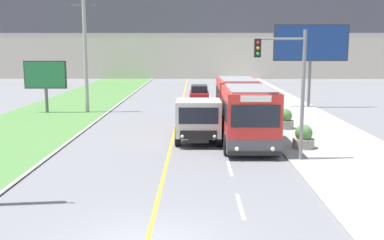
{
  "coord_description": "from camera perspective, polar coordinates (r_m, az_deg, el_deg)",
  "views": [
    {
      "loc": [
        1.29,
        -10.8,
        5.16
      ],
      "look_at": [
        1.1,
        11.98,
        1.4
      ],
      "focal_mm": 42.0,
      "sensor_mm": 36.0,
      "label": 1
    }
  ],
  "objects": [
    {
      "name": "planter_round_near",
      "position": [
        23.27,
        13.98,
        -2.21
      ],
      "size": [
        1.07,
        1.07,
        1.19
      ],
      "color": "gray",
      "rests_on": "sidewalk_right"
    },
    {
      "name": "utility_pole_far",
      "position": [
        35.96,
        -13.39,
        8.42
      ],
      "size": [
        1.8,
        0.28,
        9.33
      ],
      "color": "#9E9E99",
      "rests_on": "ground_plane"
    },
    {
      "name": "traffic_light_mast",
      "position": [
        20.34,
        12.19,
        5.15
      ],
      "size": [
        2.28,
        0.32,
        5.87
      ],
      "color": "slate",
      "rests_on": "ground_plane"
    },
    {
      "name": "planter_round_second",
      "position": [
        28.54,
        11.7,
        0.02
      ],
      "size": [
        1.1,
        1.1,
        1.24
      ],
      "color": "gray",
      "rests_on": "sidewalk_right"
    },
    {
      "name": "dump_truck",
      "position": [
        24.42,
        0.8,
        0.07
      ],
      "size": [
        2.43,
        6.42,
        2.38
      ],
      "color": "black",
      "rests_on": "ground_plane"
    },
    {
      "name": "billboard_small",
      "position": [
        36.6,
        -18.13,
        5.27
      ],
      "size": [
        3.26,
        0.24,
        4.05
      ],
      "color": "#59595B",
      "rests_on": "ground_plane"
    },
    {
      "name": "lane_marking_centre",
      "position": [
        13.73,
        -3.55,
        -12.71
      ],
      "size": [
        2.88,
        140.0,
        0.01
      ],
      "color": "gold",
      "rests_on": "ground_plane"
    },
    {
      "name": "apartment_block_background",
      "position": [
        75.72,
        -0.52,
        13.25
      ],
      "size": [
        80.0,
        8.04,
        20.59
      ],
      "color": "beige",
      "rests_on": "ground_plane"
    },
    {
      "name": "city_bus",
      "position": [
        25.94,
        6.38,
        1.38
      ],
      "size": [
        2.64,
        11.73,
        3.12
      ],
      "color": "red",
      "rests_on": "ground_plane"
    },
    {
      "name": "car_distant",
      "position": [
        43.25,
        0.92,
        3.43
      ],
      "size": [
        1.8,
        4.3,
        1.45
      ],
      "color": "maroon",
      "rests_on": "ground_plane"
    },
    {
      "name": "billboard_large",
      "position": [
        39.05,
        14.86,
        9.19
      ],
      "size": [
        6.22,
        0.24,
        6.94
      ],
      "color": "#59595B",
      "rests_on": "ground_plane"
    }
  ]
}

